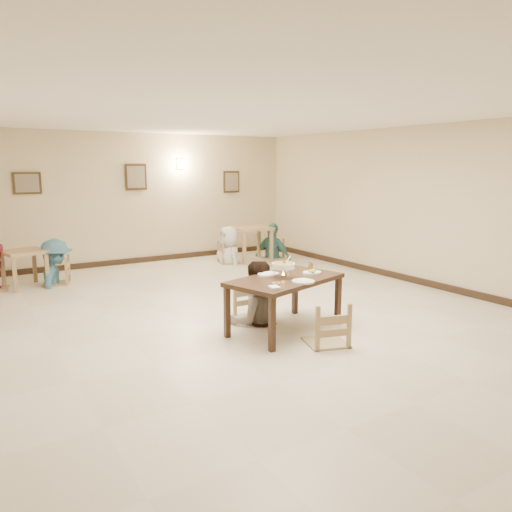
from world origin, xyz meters
TOP-DOWN VIEW (x-y plane):
  - floor at (0.00, 0.00)m, footprint 10.00×10.00m
  - ceiling at (0.00, 0.00)m, footprint 10.00×10.00m
  - wall_back at (0.00, 5.00)m, footprint 10.00×0.00m
  - wall_right at (4.00, 0.00)m, footprint 0.00×10.00m
  - baseboard_back at (0.00, 4.97)m, footprint 8.00×0.06m
  - baseboard_right at (3.97, 0.00)m, footprint 0.06×10.00m
  - picture_a at (-2.20, 4.96)m, footprint 0.55×0.04m
  - picture_b at (0.10, 4.96)m, footprint 0.50×0.04m
  - picture_c at (2.60, 4.96)m, footprint 0.45×0.04m
  - wall_sconce at (1.20, 4.96)m, footprint 0.16×0.05m
  - main_table at (0.18, -0.89)m, footprint 1.78×1.31m
  - chair_far at (0.08, -0.22)m, footprint 0.47×0.47m
  - chair_near at (0.33, -1.60)m, footprint 0.50×0.50m
  - main_diner at (0.05, -0.35)m, footprint 1.01×0.86m
  - curry_warmer at (0.17, -0.87)m, footprint 0.35×0.31m
  - rice_plate_far at (0.08, -0.64)m, footprint 0.32×0.32m
  - rice_plate_near at (0.23, -1.23)m, footprint 0.29×0.29m
  - fried_plate at (0.67, -0.86)m, footprint 0.28×0.28m
  - chili_dish at (-0.11, -1.11)m, footprint 0.10×0.10m
  - napkin_cutlery at (-0.28, -1.31)m, footprint 0.16×0.24m
  - drink_glass at (0.82, -0.63)m, footprint 0.07×0.07m
  - bg_table_left at (-2.51, 3.73)m, footprint 0.85×0.85m
  - bg_table_right at (2.50, 3.79)m, footprint 0.91×0.91m
  - bg_chair_lr at (-1.98, 3.69)m, footprint 0.48×0.48m
  - bg_chair_rl at (1.89, 3.82)m, footprint 0.44×0.44m
  - bg_chair_rr at (3.11, 3.79)m, footprint 0.42×0.42m
  - bg_diner_b at (-1.98, 3.69)m, footprint 1.00×1.29m
  - bg_diner_c at (1.89, 3.82)m, footprint 0.60×0.87m
  - bg_diner_d at (3.11, 3.79)m, footprint 0.80×1.10m

SIDE VIEW (x-z plane):
  - floor at x=0.00m, z-range 0.00..0.00m
  - baseboard_back at x=0.00m, z-range 0.00..0.12m
  - baseboard_right at x=3.97m, z-range 0.00..0.12m
  - bg_chair_rr at x=3.11m, z-range 0.00..0.90m
  - bg_chair_rl at x=1.89m, z-range 0.00..0.94m
  - chair_far at x=0.08m, z-range 0.00..0.99m
  - bg_chair_lr at x=-1.98m, z-range 0.00..1.01m
  - chair_near at x=0.33m, z-range 0.00..1.07m
  - bg_table_left at x=-2.51m, z-range 0.22..0.92m
  - main_table at x=0.18m, z-range 0.29..1.04m
  - bg_table_right at x=2.50m, z-range 0.27..1.08m
  - chili_dish at x=-0.11m, z-range 0.75..0.77m
  - napkin_cutlery at x=-0.28m, z-range 0.75..0.77m
  - rice_plate_near at x=0.23m, z-range 0.73..0.79m
  - rice_plate_far at x=0.08m, z-range 0.72..0.80m
  - fried_plate at x=0.67m, z-range 0.74..0.80m
  - drink_glass at x=0.82m, z-range 0.74..0.88m
  - bg_diner_c at x=1.89m, z-range 0.00..1.73m
  - bg_diner_d at x=3.11m, z-range 0.00..1.73m
  - bg_diner_b at x=-1.98m, z-range 0.00..1.76m
  - main_diner at x=0.05m, z-range 0.00..1.81m
  - curry_warmer at x=0.17m, z-range 0.77..1.05m
  - wall_back at x=0.00m, z-range -3.50..6.50m
  - wall_right at x=4.00m, z-range -3.50..6.50m
  - picture_c at x=2.60m, z-range 1.57..2.12m
  - picture_a at x=-2.20m, z-range 1.67..2.12m
  - picture_b at x=0.10m, z-range 1.70..2.30m
  - wall_sconce at x=1.20m, z-range 2.19..2.41m
  - ceiling at x=0.00m, z-range 3.00..3.00m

